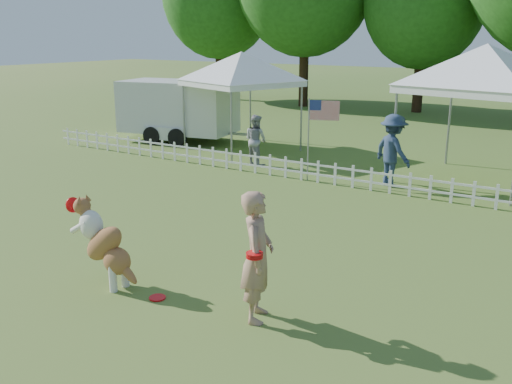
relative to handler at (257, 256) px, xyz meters
The scene contains 13 objects.
ground 2.18m from the handler, behind, with size 120.00×120.00×0.00m, color #2F571B.
picket_fence 7.51m from the handler, 105.18° to the left, with size 22.00×0.08×0.60m, color white, non-canonical shape.
handler is the anchor object (origin of this frame).
dog 2.65m from the handler, behind, with size 1.32×0.44×1.36m, color brown, non-canonical shape.
frisbee_on_turf 1.87m from the handler, 169.14° to the right, with size 0.25×0.25×0.02m, color red.
canopy_tent_left 12.13m from the handler, 125.20° to the left, with size 3.11×3.11×3.21m, color white, non-canonical shape.
canopy_tent_right 9.64m from the handler, 85.32° to the left, with size 3.42×3.42×3.54m, color white, non-canonical shape.
cargo_trailer 14.02m from the handler, 134.66° to the left, with size 5.11×2.25×2.25m, color silver, non-canonical shape.
flag_pole 7.92m from the handler, 112.79° to the left, with size 0.85×0.09×2.22m, color gray, non-canonical shape.
spectator_a 9.70m from the handler, 122.97° to the left, with size 0.74×0.58×1.53m, color gray.
spectator_b 8.03m from the handler, 96.83° to the left, with size 1.21×0.70×1.88m, color #263652.
tree_far_left 28.32m from the handler, 127.35° to the left, with size 6.60×6.60×11.00m, color #1E4E16, non-canonical shape.
tree_center_left 23.59m from the handler, 102.31° to the left, with size 6.00×6.00×9.80m, color #1E4E16, non-canonical shape.
Camera 1 is at (5.87, -6.32, 3.86)m, focal length 40.00 mm.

